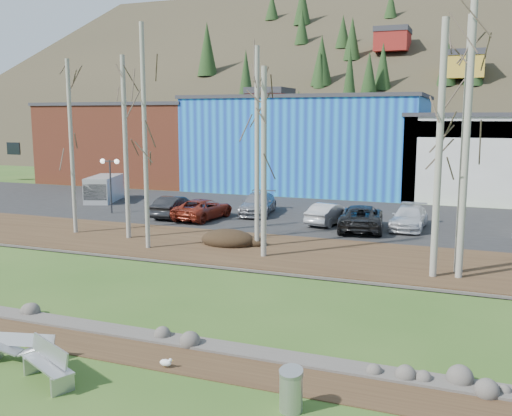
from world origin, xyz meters
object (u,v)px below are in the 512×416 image
at_px(car_0, 174,206).
at_px(bench_damaged, 22,348).
at_px(car_1, 203,209).
at_px(car_2, 258,204).
at_px(street_lamp, 110,171).
at_px(car_4, 361,217).
at_px(bench_intact, 48,363).
at_px(car_5, 409,218).
at_px(car_3, 329,214).
at_px(van_grey, 103,189).
at_px(seagull, 166,363).
at_px(litter_bin, 291,392).

bearing_deg(car_0, bench_damaged, 105.66).
height_order(car_1, car_2, car_2).
xyz_separation_m(street_lamp, car_1, (6.70, 0.22, -2.21)).
relative_size(bench_damaged, car_4, 0.33).
height_order(bench_intact, street_lamp, street_lamp).
distance_m(car_0, car_5, 14.61).
bearing_deg(car_3, van_grey, 3.25).
distance_m(car_3, van_grey, 18.43).
xyz_separation_m(bench_intact, seagull, (2.35, 1.71, -0.32)).
relative_size(litter_bin, seagull, 2.29).
bearing_deg(street_lamp, van_grey, 128.10).
height_order(street_lamp, car_4, street_lamp).
bearing_deg(car_3, car_0, 18.70).
bearing_deg(litter_bin, van_grey, 132.94).
height_order(bench_damaged, car_5, car_5).
xyz_separation_m(seagull, car_2, (-5.96, 22.37, 0.67)).
distance_m(car_1, car_3, 7.88).
bearing_deg(car_4, street_lamp, -6.93).
height_order(bench_damaged, car_3, car_3).
bearing_deg(bench_damaged, car_1, 89.22).
xyz_separation_m(car_2, car_5, (9.88, -1.45, -0.05)).
bearing_deg(litter_bin, car_2, 112.62).
distance_m(litter_bin, street_lamp, 27.73).
bearing_deg(litter_bin, street_lamp, 133.34).
height_order(car_2, car_4, car_4).
bearing_deg(street_lamp, car_0, 0.66).
height_order(litter_bin, van_grey, van_grey).
height_order(bench_damaged, car_1, car_1).
xyz_separation_m(bench_intact, litter_bin, (6.08, 0.81, -0.02)).
bearing_deg(street_lamp, car_4, -1.47).
bearing_deg(car_0, street_lamp, 0.94).
distance_m(bench_damaged, car_3, 21.81).
relative_size(seagull, van_grey, 0.08).
xyz_separation_m(seagull, car_3, (-0.73, 20.60, 0.62)).
bearing_deg(car_4, van_grey, -19.11).
distance_m(car_0, van_grey, 9.23).
height_order(car_3, van_grey, van_grey).
bearing_deg(seagull, car_3, 86.75).
xyz_separation_m(car_4, van_grey, (-20.33, 3.87, 0.24)).
relative_size(car_4, van_grey, 1.10).
bearing_deg(bench_intact, car_4, 104.94).
height_order(bench_intact, car_3, car_3).
bearing_deg(bench_intact, car_1, 131.20).
bearing_deg(car_4, litter_bin, 88.18).
height_order(seagull, car_3, car_3).
relative_size(seagull, car_3, 0.10).
bearing_deg(bench_intact, litter_bin, 32.47).
xyz_separation_m(bench_damaged, van_grey, (-15.06, 24.45, 0.73)).
distance_m(seagull, car_5, 21.29).
bearing_deg(seagull, car_0, 113.33).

